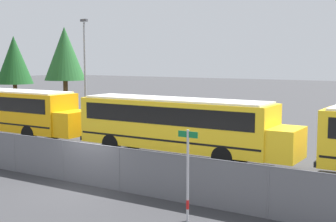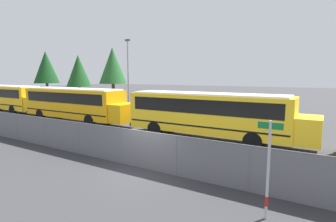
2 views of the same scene
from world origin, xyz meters
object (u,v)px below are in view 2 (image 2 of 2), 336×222
Objects in this scene: school_bus_0 at (7,96)px; tree_2 at (79,71)px; tree_0 at (46,67)px; school_bus_1 at (75,102)px; light_pole at (128,73)px; school_bus_2 at (210,112)px; tree_1 at (113,66)px; street_sign at (268,168)px.

tree_2 is at bearing 100.75° from school_bus_0.
tree_0 reaches higher than school_bus_0.
tree_0 is (-22.29, 12.35, 3.85)m from school_bus_1.
tree_0 is 7.49m from tree_2.
light_pole reaches higher than school_bus_1.
tree_1 reaches higher than school_bus_2.
school_bus_2 reaches higher than street_sign.
light_pole reaches higher than tree_1.
tree_2 is at bearing 138.73° from school_bus_1.
school_bus_2 is 9.71m from street_sign.
street_sign is (30.84, -8.60, -0.31)m from school_bus_0.
street_sign is 23.85m from light_pole.
school_bus_2 is at bearing -29.11° from light_pole.
tree_1 reaches higher than school_bus_0.
tree_1 is at bearing -8.18° from tree_2.
tree_1 is at bearing 145.22° from light_pole.
tree_2 is at bearing 5.42° from tree_0.
tree_0 is at bearing 129.63° from school_bus_0.
tree_0 is 16.02m from tree_1.
tree_0 reaches higher than street_sign.
school_bus_2 is 14.92m from light_pole.
tree_2 is (-2.38, 12.55, 3.17)m from school_bus_0.
tree_1 is at bearing -1.90° from tree_0.
school_bus_2 is 31.03m from tree_2.
school_bus_1 is 25.77m from tree_0.
tree_2 is (-33.22, 21.15, 3.47)m from street_sign.
tree_1 is at bearing 148.89° from school_bus_2.
tree_0 reaches higher than tree_2.
school_bus_1 is at bearing -2.29° from school_bus_0.
light_pole is 1.01× the size of tree_1.
school_bus_1 is 7.71m from light_pole.
street_sign is at bearing -40.38° from light_pole.
street_sign is 0.36× the size of tree_1.
light_pole reaches higher than school_bus_0.
school_bus_1 is 1.49× the size of tree_1.
street_sign is 0.35× the size of tree_0.
school_bus_0 is 1.00× the size of school_bus_2.
tree_2 is (-8.59, 1.23, -0.61)m from tree_1.
school_bus_1 is 4.11× the size of street_sign.
school_bus_0 is at bearing 179.08° from school_bus_2.
school_bus_0 and school_bus_2 have the same top height.
tree_0 is at bearing 151.03° from school_bus_1.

